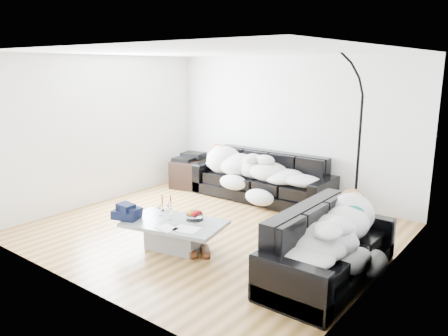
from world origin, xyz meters
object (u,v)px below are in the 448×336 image
Objects in this scene: sofa_right at (330,245)px; wine_glass_a at (169,208)px; sofa_back at (262,177)px; wine_glass_c at (170,214)px; candle_right at (171,203)px; shoes at (196,252)px; wine_glass_b at (161,210)px; floor_lamp at (359,149)px; sleeper_right at (331,227)px; sleeper_back at (261,166)px; candle_left at (162,203)px; av_cabinet at (190,173)px; fruit_bowl at (195,215)px; coffee_table at (175,235)px; stereo at (190,156)px.

sofa_right is 11.22× the size of wine_glass_a.
sofa_back is 3.11m from sofa_right.
wine_glass_a is at bearing 136.73° from wine_glass_c.
sofa_back is 2.28m from candle_right.
sofa_back is 5.56× the size of shoes.
wine_glass_b is 3.01m from floor_lamp.
sofa_right is at bearing -180.00° from sleeper_right.
wine_glass_c is (0.20, -2.53, -0.18)m from sleeper_back.
sofa_right is 2.46m from candle_left.
av_cabinet is (-3.96, 2.00, -0.13)m from sofa_right.
candle_left reaches higher than wine_glass_c.
candle_right reaches higher than wine_glass_b.
wine_glass_b is (-0.48, -0.17, 0.01)m from fruit_bowl.
sofa_back is 2.62m from coffee_table.
candle_left reaches higher than coffee_table.
wine_glass_c is 0.42m from candle_right.
sleeper_right is 9.62× the size of wine_glass_a.
coffee_table is (-1.99, -0.49, -0.22)m from sofa_right.
wine_glass_c is at bearing -111.04° from floor_lamp.
candle_left reaches higher than av_cabinet.
sleeper_right is 10.68× the size of wine_glass_b.
fruit_bowl is 0.29× the size of av_cabinet.
sofa_back is 1.18× the size of sleeper_back.
candle_left is (-2.45, -0.26, -0.13)m from sleeper_right.
sleeper_right is at bearing 6.11° from candle_left.
candle_right is (-2.37, -0.17, -0.14)m from sleeper_right.
wine_glass_b is 2.95m from av_cabinet.
candle_right is (0.08, 0.09, -0.01)m from candle_left.
sleeper_back is 9.43× the size of candle_left.
shoes is 3.42m from av_cabinet.
candle_left is at bearing 153.95° from coffee_table.
sleeper_back reaches higher than candle_left.
av_cabinet is (-2.34, 2.48, 0.22)m from shoes.
sofa_back reaches higher than fruit_bowl.
sofa_right is 2.28m from wine_glass_a.
floor_lamp reaches higher than wine_glass_c.
wine_glass_b is (-0.02, -2.54, 0.03)m from sofa_back.
sofa_right reaches higher than candle_left.
sleeper_back is 1.71m from av_cabinet.
fruit_bowl is at bearing -78.82° from sleeper_back.
sofa_right is 9.53× the size of candle_right.
sleeper_right is at bearing 8.00° from wine_glass_a.
stereo is at bearing -167.88° from floor_lamp.
sleeper_back is at bearing 89.61° from wine_glass_b.
candle_left is at bearing 164.07° from wine_glass_a.
wine_glass_c is at bearing -85.42° from sleeper_back.
sofa_back is at bearing 87.91° from candle_right.
shoes is (0.67, -2.58, -0.38)m from sofa_back.
wine_glass_a is (-0.43, -0.05, 0.02)m from fruit_bowl.
stereo is (-1.65, 2.44, 0.16)m from wine_glass_b.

